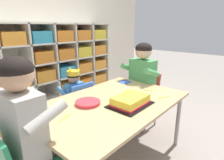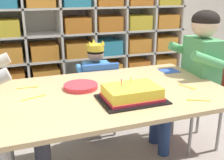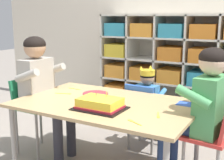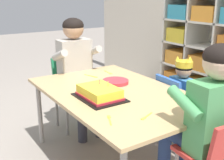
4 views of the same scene
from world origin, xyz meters
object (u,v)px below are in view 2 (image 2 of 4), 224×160
Objects in this scene: fork_near_cake_tray at (35,97)px; classroom_chair_guest_side at (203,93)px; fork_scattered_mid_table at (188,87)px; child_with_crown at (95,76)px; classroom_chair_blue at (98,94)px; activity_table at (112,97)px; paper_plate_stack at (81,86)px; fork_beside_plate_stack at (29,87)px; fork_at_table_front_edge at (197,100)px; birthday_cake_on_tray at (132,94)px; guest_at_table_side at (193,66)px.

classroom_chair_guest_side is at bearing 165.50° from fork_near_cake_tray.
child_with_crown is at bearing 5.13° from fork_scattered_mid_table.
classroom_chair_blue is at bearing 90.32° from child_with_crown.
activity_table is at bearing 55.81° from fork_scattered_mid_table.
activity_table is 6.53× the size of paper_plate_stack.
fork_at_table_front_edge is at bearing 149.92° from fork_beside_plate_stack.
fork_beside_plate_stack is at bearing 157.30° from paper_plate_stack.
fork_beside_plate_stack is at bearing -88.00° from classroom_chair_guest_side.
classroom_chair_guest_side reaches higher than paper_plate_stack.
birthday_cake_on_tray is 0.42m from fork_scattered_mid_table.
child_with_crown is 6.60× the size of fork_at_table_front_edge.
fork_beside_plate_stack reaches higher than activity_table.
paper_plate_stack is (-0.25, -0.55, 0.12)m from child_with_crown.
child_with_crown is at bearing -140.40° from fork_beside_plate_stack.
child_with_crown reaches higher than fork_at_table_front_edge.
fork_near_cake_tray is at bearing 173.90° from activity_table.
fork_scattered_mid_table is at bearing -34.77° from guest_at_table_side.
birthday_cake_on_tray reaches higher than classroom_chair_guest_side.
fork_scattered_mid_table is (0.42, 0.07, -0.03)m from birthday_cake_on_tray.
child_with_crown reaches higher than classroom_chair_guest_side.
guest_at_table_side is at bearing 150.52° from classroom_chair_blue.
child_with_crown is at bearing 134.06° from fork_at_table_front_edge.
fork_near_cake_tray is (-1.14, -0.10, -0.05)m from guest_at_table_side.
birthday_cake_on_tray is at bearing 90.91° from child_with_crown.
classroom_chair_blue reaches higher than fork_scattered_mid_table.
paper_plate_stack is (-0.86, -0.04, -0.04)m from guest_at_table_side.
activity_table is at bearing 85.89° from child_with_crown.
fork_at_table_front_edge is at bearing -38.68° from activity_table.
classroom_chair_blue is (0.08, 0.54, -0.19)m from activity_table.
fork_scattered_mid_table is at bearing 162.43° from fork_beside_plate_stack.
classroom_chair_guest_side is 5.63× the size of fork_scattered_mid_table.
classroom_chair_guest_side is at bearing 178.07° from fork_beside_plate_stack.
fork_near_cake_tray and fork_scattered_mid_table have the same top height.
fork_scattered_mid_table is (0.38, -0.76, 0.11)m from child_with_crown.
guest_at_table_side reaches higher than activity_table.
classroom_chair_blue is 0.56m from paper_plate_stack.
child_with_crown is (0.01, 0.11, 0.13)m from classroom_chair_blue.
guest_at_table_side is 1.14m from fork_near_cake_tray.
paper_plate_stack is (-0.17, 0.11, 0.06)m from activity_table.
activity_table is 0.45m from fork_near_cake_tray.
paper_plate_stack is 0.67m from fork_scattered_mid_table.
guest_at_table_side is (0.69, 0.15, 0.10)m from activity_table.
classroom_chair_guest_side is 1.28m from fork_beside_plate_stack.
classroom_chair_blue is 4.92× the size of fork_beside_plate_stack.
fork_near_cake_tray and fork_at_table_front_edge have the same top height.
activity_table is at bearing 155.23° from fork_near_cake_tray.
activity_table is 0.49m from fork_at_table_front_edge.
classroom_chair_guest_side is at bearing 1.84° from paper_plate_stack.
fork_beside_plate_stack is (-1.26, 0.09, 0.17)m from classroom_chair_guest_side.
guest_at_table_side is (-0.11, 0.01, 0.22)m from classroom_chair_guest_side.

